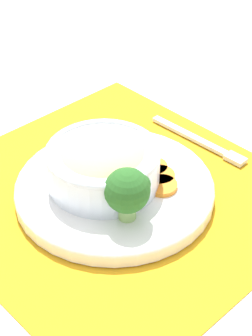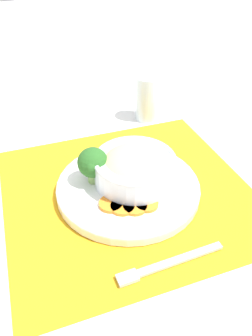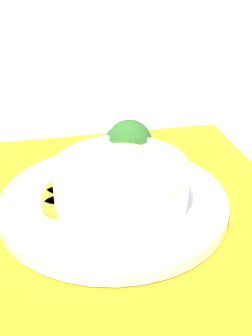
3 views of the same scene
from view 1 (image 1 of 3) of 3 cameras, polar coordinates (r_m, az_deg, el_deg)
ground_plane at (r=0.80m, az=-1.15°, el=-2.87°), size 4.00×4.00×0.00m
placemat at (r=0.80m, az=-1.15°, el=-2.76°), size 0.47×0.49×0.00m
plate at (r=0.79m, az=-1.16°, el=-2.03°), size 0.28×0.28×0.02m
bowl at (r=0.77m, az=-2.34°, el=0.52°), size 0.16×0.16×0.07m
broccoli_floret at (r=0.71m, az=0.15°, el=-2.37°), size 0.06×0.06×0.08m
carrot_slice_near at (r=0.79m, az=3.64°, el=-1.80°), size 0.04×0.04×0.01m
carrot_slice_middle at (r=0.80m, az=3.41°, el=-0.79°), size 0.04×0.04×0.01m
carrot_slice_far at (r=0.82m, az=2.69°, el=0.09°), size 0.04×0.04×0.01m
carrot_slice_extra at (r=0.83m, az=1.58°, el=0.76°), size 0.04×0.04×0.01m
fork at (r=0.90m, az=8.14°, el=2.42°), size 0.02×0.18×0.01m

